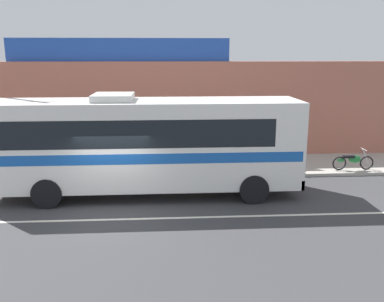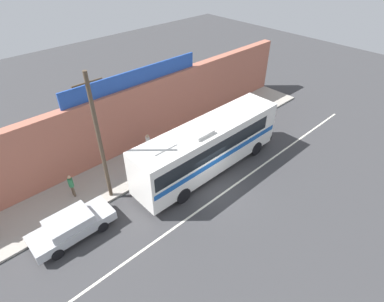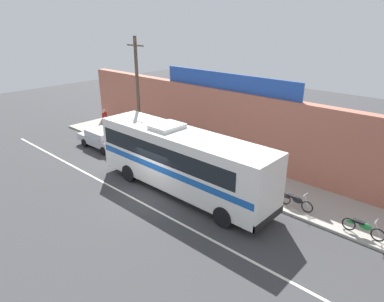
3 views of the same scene
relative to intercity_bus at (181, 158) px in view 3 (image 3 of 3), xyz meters
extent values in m
plane|color=#3A3A3D|center=(-0.99, -1.57, -2.06)|extent=(70.00, 70.00, 0.00)
cube|color=#A8A399|center=(-0.99, 3.63, -1.99)|extent=(30.00, 3.60, 0.14)
cube|color=#B26651|center=(-0.99, 5.78, 0.34)|extent=(30.00, 0.70, 4.80)
cube|color=#234CAD|center=(-1.37, 5.78, 3.29)|extent=(10.67, 0.12, 1.10)
cube|color=silver|center=(-0.99, -2.37, -2.06)|extent=(30.00, 0.14, 0.01)
cube|color=white|center=(0.08, 0.00, -0.07)|extent=(11.17, 2.48, 3.10)
cube|color=black|center=(-0.37, 0.00, 0.48)|extent=(9.83, 2.50, 0.96)
cube|color=#1956B2|center=(0.08, 0.00, -0.37)|extent=(10.95, 2.49, 0.36)
cube|color=black|center=(5.64, 0.00, 0.38)|extent=(0.04, 2.23, 1.40)
cube|color=black|center=(5.63, 0.00, -1.44)|extent=(0.12, 2.48, 0.36)
cube|color=silver|center=(-1.04, 0.00, 1.60)|extent=(1.40, 1.73, 0.24)
cylinder|color=black|center=(3.88, 1.15, -1.54)|extent=(1.04, 0.32, 1.04)
cylinder|color=black|center=(3.88, -1.15, -1.54)|extent=(1.04, 0.32, 1.04)
cylinder|color=black|center=(-3.27, 1.15, -1.54)|extent=(1.04, 0.32, 1.04)
cylinder|color=black|center=(-3.27, -1.15, -1.54)|extent=(1.04, 0.32, 1.04)
cube|color=#B7BABF|center=(-9.26, 1.01, -1.45)|extent=(4.41, 1.75, 0.56)
cube|color=#B7BABF|center=(-9.36, 1.01, -0.93)|extent=(2.29, 1.57, 0.48)
cube|color=black|center=(-8.51, 1.01, -0.97)|extent=(0.21, 1.47, 0.34)
cylinder|color=black|center=(-7.98, 1.83, -1.75)|extent=(0.62, 0.20, 0.62)
cylinder|color=black|center=(-7.98, 0.18, -1.75)|extent=(0.62, 0.20, 0.62)
cylinder|color=black|center=(-10.54, 1.83, -1.75)|extent=(0.62, 0.20, 0.62)
cylinder|color=black|center=(-10.54, 0.18, -1.75)|extent=(0.62, 0.20, 0.62)
cylinder|color=brown|center=(-6.25, 2.22, 2.10)|extent=(0.22, 0.22, 8.04)
cylinder|color=brown|center=(-6.25, 2.22, 5.52)|extent=(1.60, 0.10, 0.10)
torus|color=black|center=(6.36, 2.48, -1.61)|extent=(0.62, 0.06, 0.62)
torus|color=black|center=(5.16, 2.48, -1.61)|extent=(0.62, 0.06, 0.62)
cylinder|color=silver|center=(6.28, 2.48, -1.31)|extent=(0.34, 0.04, 0.65)
cylinder|color=silver|center=(6.18, 2.48, -0.99)|extent=(0.03, 0.56, 0.03)
ellipsoid|color=black|center=(5.82, 2.48, -1.43)|extent=(0.56, 0.22, 0.34)
cube|color=black|center=(5.54, 2.48, -1.31)|extent=(0.52, 0.20, 0.10)
ellipsoid|color=black|center=(5.22, 2.48, -1.47)|extent=(0.36, 0.14, 0.16)
torus|color=black|center=(9.68, 2.33, -1.61)|extent=(0.62, 0.06, 0.62)
torus|color=black|center=(8.44, 2.33, -1.61)|extent=(0.62, 0.06, 0.62)
cylinder|color=silver|center=(9.60, 2.33, -1.31)|extent=(0.34, 0.04, 0.65)
cylinder|color=silver|center=(9.50, 2.33, -0.99)|extent=(0.03, 0.56, 0.03)
ellipsoid|color=#237F38|center=(9.12, 2.33, -1.43)|extent=(0.56, 0.22, 0.34)
cube|color=black|center=(8.84, 2.33, -1.31)|extent=(0.52, 0.20, 0.10)
ellipsoid|color=#237F38|center=(8.50, 2.33, -1.47)|extent=(0.36, 0.14, 0.16)
cylinder|color=navy|center=(-2.00, 4.10, -1.51)|extent=(0.13, 0.13, 0.83)
cylinder|color=navy|center=(-2.00, 3.92, -1.51)|extent=(0.13, 0.13, 0.83)
cylinder|color=white|center=(-2.00, 4.01, -0.78)|extent=(0.30, 0.30, 0.62)
sphere|color=tan|center=(-2.00, 4.01, -0.33)|extent=(0.23, 0.23, 0.23)
cylinder|color=white|center=(-2.00, 4.21, -0.75)|extent=(0.08, 0.08, 0.57)
cylinder|color=white|center=(-2.00, 3.81, -0.75)|extent=(0.08, 0.08, 0.57)
cylinder|color=brown|center=(-12.68, 3.63, -1.50)|extent=(0.13, 0.13, 0.85)
cylinder|color=brown|center=(-12.68, 3.45, -1.50)|extent=(0.13, 0.13, 0.85)
cylinder|color=red|center=(-12.68, 3.54, -0.75)|extent=(0.30, 0.30, 0.64)
sphere|color=tan|center=(-12.68, 3.54, -0.29)|extent=(0.23, 0.23, 0.23)
cylinder|color=red|center=(-12.68, 3.74, -0.72)|extent=(0.08, 0.08, 0.59)
cylinder|color=red|center=(-12.68, 3.34, -0.72)|extent=(0.08, 0.08, 0.59)
cylinder|color=brown|center=(-7.95, 3.81, -1.54)|extent=(0.13, 0.13, 0.78)
cylinder|color=brown|center=(-7.95, 3.63, -1.54)|extent=(0.13, 0.13, 0.78)
cylinder|color=#2D7A4C|center=(-7.95, 3.72, -0.85)|extent=(0.30, 0.30, 0.58)
sphere|color=tan|center=(-7.95, 3.72, -0.42)|extent=(0.21, 0.21, 0.21)
cylinder|color=#2D7A4C|center=(-7.95, 3.92, -0.82)|extent=(0.08, 0.08, 0.54)
cylinder|color=#2D7A4C|center=(-7.95, 3.52, -0.82)|extent=(0.08, 0.08, 0.54)
camera|label=1|loc=(0.80, -14.92, 3.11)|focal=38.88mm
camera|label=2|loc=(-11.97, -11.30, 11.53)|focal=28.65mm
camera|label=3|loc=(12.12, -12.34, 7.24)|focal=31.89mm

